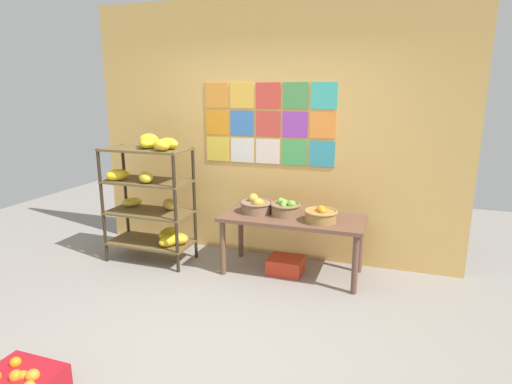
{
  "coord_description": "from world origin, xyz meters",
  "views": [
    {
      "loc": [
        1.4,
        -2.71,
        1.91
      ],
      "look_at": [
        0.14,
        0.99,
        0.96
      ],
      "focal_mm": 29.2,
      "sensor_mm": 36.0,
      "label": 1
    }
  ],
  "objects_px": {
    "produce_crate_under_table": "(286,265)",
    "orange_crate_foreground": "(23,382)",
    "display_table": "(292,223)",
    "banana_shelf_unit": "(153,193)",
    "fruit_basket_left": "(285,208)",
    "fruit_basket_back_left": "(321,215)",
    "fruit_basket_right": "(257,205)"
  },
  "relations": [
    {
      "from": "display_table",
      "to": "fruit_basket_left",
      "type": "xyz_separation_m",
      "value": [
        -0.09,
        0.02,
        0.15
      ]
    },
    {
      "from": "banana_shelf_unit",
      "to": "fruit_basket_back_left",
      "type": "distance_m",
      "value": 1.9
    },
    {
      "from": "fruit_basket_back_left",
      "to": "produce_crate_under_table",
      "type": "distance_m",
      "value": 0.73
    },
    {
      "from": "fruit_basket_left",
      "to": "fruit_basket_right",
      "type": "distance_m",
      "value": 0.32
    },
    {
      "from": "fruit_basket_left",
      "to": "fruit_basket_right",
      "type": "height_order",
      "value": "fruit_basket_right"
    },
    {
      "from": "fruit_basket_left",
      "to": "fruit_basket_back_left",
      "type": "height_order",
      "value": "fruit_basket_left"
    },
    {
      "from": "display_table",
      "to": "fruit_basket_back_left",
      "type": "height_order",
      "value": "fruit_basket_back_left"
    },
    {
      "from": "fruit_basket_back_left",
      "to": "orange_crate_foreground",
      "type": "distance_m",
      "value": 2.8
    },
    {
      "from": "banana_shelf_unit",
      "to": "orange_crate_foreground",
      "type": "distance_m",
      "value": 2.37
    },
    {
      "from": "produce_crate_under_table",
      "to": "fruit_basket_left",
      "type": "bearing_deg",
      "value": 119.66
    },
    {
      "from": "produce_crate_under_table",
      "to": "fruit_basket_back_left",
      "type": "bearing_deg",
      "value": -10.13
    },
    {
      "from": "banana_shelf_unit",
      "to": "produce_crate_under_table",
      "type": "bearing_deg",
      "value": 5.12
    },
    {
      "from": "fruit_basket_left",
      "to": "display_table",
      "type": "bearing_deg",
      "value": -15.97
    },
    {
      "from": "fruit_basket_right",
      "to": "orange_crate_foreground",
      "type": "distance_m",
      "value": 2.6
    },
    {
      "from": "banana_shelf_unit",
      "to": "fruit_basket_left",
      "type": "height_order",
      "value": "banana_shelf_unit"
    },
    {
      "from": "display_table",
      "to": "fruit_basket_back_left",
      "type": "relative_size",
      "value": 4.47
    },
    {
      "from": "orange_crate_foreground",
      "to": "produce_crate_under_table",
      "type": "bearing_deg",
      "value": 64.79
    },
    {
      "from": "display_table",
      "to": "fruit_basket_right",
      "type": "bearing_deg",
      "value": 175.91
    },
    {
      "from": "fruit_basket_back_left",
      "to": "produce_crate_under_table",
      "type": "relative_size",
      "value": 0.91
    },
    {
      "from": "banana_shelf_unit",
      "to": "display_table",
      "type": "relative_size",
      "value": 0.97
    },
    {
      "from": "banana_shelf_unit",
      "to": "orange_crate_foreground",
      "type": "xyz_separation_m",
      "value": [
        0.41,
        -2.22,
        -0.71
      ]
    },
    {
      "from": "fruit_basket_right",
      "to": "banana_shelf_unit",
      "type": "bearing_deg",
      "value": -171.19
    },
    {
      "from": "display_table",
      "to": "banana_shelf_unit",
      "type": "bearing_deg",
      "value": -174.48
    },
    {
      "from": "fruit_basket_back_left",
      "to": "orange_crate_foreground",
      "type": "xyz_separation_m",
      "value": [
        -1.48,
        -2.29,
        -0.62
      ]
    },
    {
      "from": "fruit_basket_back_left",
      "to": "fruit_basket_right",
      "type": "height_order",
      "value": "fruit_basket_right"
    },
    {
      "from": "fruit_basket_left",
      "to": "banana_shelf_unit",
      "type": "bearing_deg",
      "value": -173.23
    },
    {
      "from": "display_table",
      "to": "orange_crate_foreground",
      "type": "bearing_deg",
      "value": -116.29
    },
    {
      "from": "produce_crate_under_table",
      "to": "orange_crate_foreground",
      "type": "xyz_separation_m",
      "value": [
        -1.11,
        -2.36,
        0.01
      ]
    },
    {
      "from": "produce_crate_under_table",
      "to": "banana_shelf_unit",
      "type": "bearing_deg",
      "value": -174.88
    },
    {
      "from": "fruit_basket_left",
      "to": "produce_crate_under_table",
      "type": "xyz_separation_m",
      "value": [
        0.02,
        -0.04,
        -0.63
      ]
    },
    {
      "from": "fruit_basket_left",
      "to": "produce_crate_under_table",
      "type": "height_order",
      "value": "fruit_basket_left"
    },
    {
      "from": "fruit_basket_back_left",
      "to": "fruit_basket_right",
      "type": "relative_size",
      "value": 0.94
    }
  ]
}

